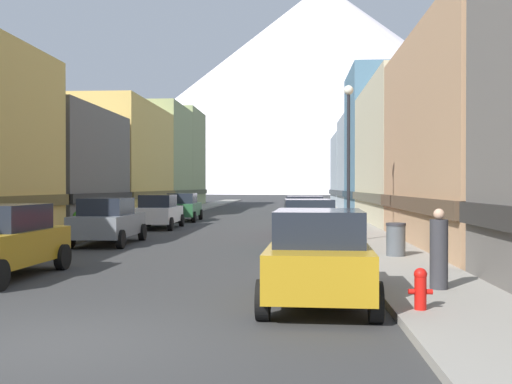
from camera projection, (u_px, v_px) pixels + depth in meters
ground_plane at (56, 345)px, 8.37m from camera, size 400.00×400.00×0.00m
sidewalk_left at (163, 216)px, 43.70m from camera, size 2.50×100.00×0.15m
sidewalk_right at (335, 216)px, 42.89m from camera, size 2.50×100.00×0.15m
storefront_left_2 at (23, 169)px, 34.49m from camera, size 9.86×10.56×6.66m
storefront_left_3 at (98, 162)px, 47.03m from camera, size 9.52×13.93×8.60m
storefront_left_4 at (143, 159)px, 58.96m from camera, size 8.46×9.98×10.11m
storefront_left_5 at (162, 160)px, 68.65m from camera, size 9.04×9.23×10.88m
storefront_right_2 at (437, 157)px, 34.54m from camera, size 8.35×13.44×8.15m
storefront_right_3 at (398, 146)px, 45.88m from camera, size 7.81×8.75×11.05m
storefront_right_4 at (384, 166)px, 54.77m from camera, size 8.30×8.46×8.49m
storefront_right_5 at (379, 172)px, 64.63m from camera, size 10.14×10.34×7.74m
car_left_1 at (108, 221)px, 22.93m from camera, size 2.13×4.43×1.78m
car_left_2 at (159, 211)px, 31.47m from camera, size 2.15×4.44×1.78m
car_left_3 at (183, 207)px, 38.29m from camera, size 2.18×4.46×1.78m
car_right_0 at (319, 256)px, 11.41m from camera, size 2.21×4.47×1.78m
car_right_1 at (308, 225)px, 20.68m from camera, size 2.22×4.47×1.78m
car_right_2 at (305, 215)px, 27.37m from camera, size 2.13×4.43×1.78m
fire_hydrant_near at (420, 287)px, 10.06m from camera, size 0.40×0.22×0.70m
trash_bin_right at (396, 239)px, 17.85m from camera, size 0.59×0.59×0.98m
potted_plant_0 at (10, 229)px, 21.80m from camera, size 0.60×0.60×0.95m
potted_plant_1 at (78, 221)px, 28.66m from camera, size 0.56×0.56×0.91m
pedestrian_0 at (439, 252)px, 12.10m from camera, size 0.36×0.36×1.62m
streetlamp_right at (348, 139)px, 22.44m from camera, size 0.36×0.36×5.86m
mountain_backdrop at (323, 88)px, 266.34m from camera, size 227.26×227.26×92.33m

